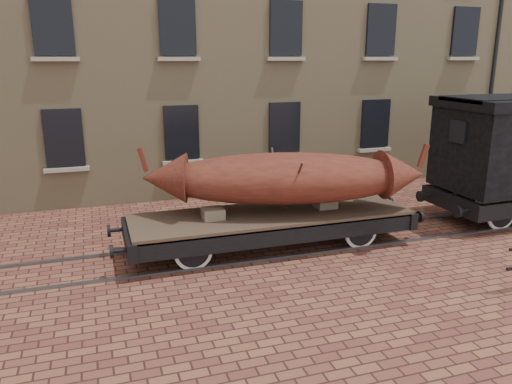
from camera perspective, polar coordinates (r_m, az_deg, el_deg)
name	(u,v)px	position (r m, az deg, el deg)	size (l,w,h in m)	color
ground	(318,242)	(12.73, 7.10, -5.67)	(90.00, 90.00, 0.00)	brown
rail_track	(318,241)	(12.72, 7.10, -5.54)	(30.00, 1.52, 0.06)	#59595E
flatcar_wagon	(271,220)	(12.03, 1.73, -3.21)	(7.56, 2.05, 1.14)	#503C2A
iron_boat	(285,178)	(11.87, 3.38, 1.63)	(6.81, 3.30, 1.63)	maroon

